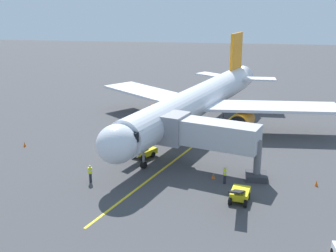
# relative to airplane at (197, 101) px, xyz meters

# --- Properties ---
(ground_plane) EXTENTS (220.00, 220.00, 0.00)m
(ground_plane) POSITION_rel_airplane_xyz_m (-0.03, -1.53, -4.00)
(ground_plane) COLOR #424244
(apron_lead_in_line) EXTENTS (12.78, 38.06, 0.01)m
(apron_lead_in_line) POSITION_rel_airplane_xyz_m (0.09, 6.27, -4.00)
(apron_lead_in_line) COLOR yellow
(apron_lead_in_line) RESTS_ON ground
(airplane) EXTENTS (33.05, 39.27, 11.50)m
(airplane) POSITION_rel_airplane_xyz_m (0.00, 0.00, 0.00)
(airplane) COLOR silver
(airplane) RESTS_ON ground
(jet_bridge) EXTENTS (11.38, 6.02, 5.40)m
(jet_bridge) POSITION_rel_airplane_xyz_m (-1.56, 12.40, -0.24)
(jet_bridge) COLOR #B7B7BC
(jet_bridge) RESTS_ON ground
(ground_crew_marshaller) EXTENTS (0.29, 0.42, 1.71)m
(ground_crew_marshaller) POSITION_rel_airplane_xyz_m (-3.91, 15.61, -3.12)
(ground_crew_marshaller) COLOR #23232D
(ground_crew_marshaller) RESTS_ON ground
(ground_crew_wing_walker) EXTENTS (0.43, 0.47, 1.71)m
(ground_crew_wing_walker) POSITION_rel_airplane_xyz_m (1.86, 6.30, -3.12)
(ground_crew_wing_walker) COLOR #23232D
(ground_crew_wing_walker) RESTS_ON ground
(ground_crew_loader) EXTENTS (0.46, 0.36, 1.71)m
(ground_crew_loader) POSITION_rel_airplane_xyz_m (8.59, 17.15, -3.12)
(ground_crew_loader) COLOR #23232D
(ground_crew_loader) RESTS_ON ground
(belt_loader_near_nose) EXTENTS (3.46, 4.51, 2.32)m
(belt_loader_near_nose) POSITION_rel_airplane_xyz_m (4.89, 10.14, -3.29)
(belt_loader_near_nose) COLOR yellow
(belt_loader_near_nose) RESTS_ON ground
(belt_loader_portside) EXTENTS (1.97, 4.72, 2.32)m
(belt_loader_portside) POSITION_rel_airplane_xyz_m (-5.24, 19.04, -3.29)
(belt_loader_portside) COLOR yellow
(belt_loader_portside) RESTS_ON ground
(safety_cone_nose_left) EXTENTS (0.32, 0.32, 0.55)m
(safety_cone_nose_left) POSITION_rel_airplane_xyz_m (-12.32, 14.88, -3.73)
(safety_cone_nose_left) COLOR #F2590F
(safety_cone_nose_left) RESTS_ON ground
(safety_cone_nose_right) EXTENTS (0.32, 0.32, 0.55)m
(safety_cone_nose_right) POSITION_rel_airplane_xyz_m (19.41, 8.76, -3.73)
(safety_cone_nose_right) COLOR #F2590F
(safety_cone_nose_right) RESTS_ON ground
(safety_cone_wing_port) EXTENTS (0.32, 0.32, 0.55)m
(safety_cone_wing_port) POSITION_rel_airplane_xyz_m (-2.82, 14.58, -3.73)
(safety_cone_wing_port) COLOR #F2590F
(safety_cone_wing_port) RESTS_ON ground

